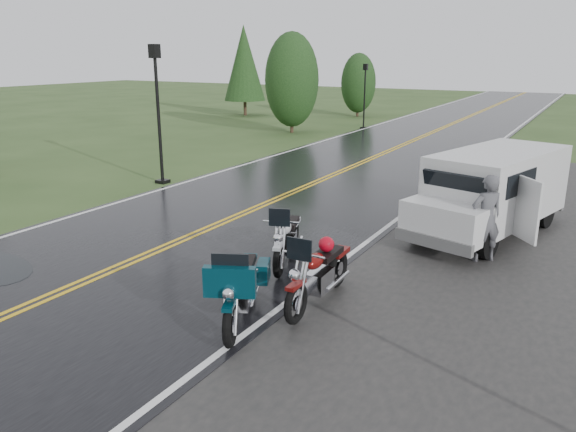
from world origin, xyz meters
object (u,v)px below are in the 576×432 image
object	(u,v)px
motorcycle_red	(296,287)
person_at_van	(486,220)
motorcycle_teal	(230,306)
van_white	(423,200)
motorcycle_silver	(279,248)
lamp_post_near_left	(158,115)
lamp_post_far_left	(365,96)

from	to	relation	value
motorcycle_red	person_at_van	world-z (taller)	person_at_van
motorcycle_teal	van_white	bearing A→B (deg)	56.05
person_at_van	motorcycle_silver	bearing A→B (deg)	0.96
motorcycle_red	person_at_van	bearing A→B (deg)	64.01
lamp_post_near_left	lamp_post_far_left	distance (m)	16.48
van_white	person_at_van	bearing A→B (deg)	-5.47
motorcycle_silver	lamp_post_near_left	bearing A→B (deg)	126.20
motorcycle_silver	person_at_van	distance (m)	4.36
motorcycle_silver	van_white	world-z (taller)	van_white
motorcycle_teal	person_at_van	world-z (taller)	person_at_van
van_white	motorcycle_red	bearing A→B (deg)	-80.85
person_at_van	lamp_post_far_left	bearing A→B (deg)	-103.04
van_white	motorcycle_teal	bearing A→B (deg)	-84.21
person_at_van	motorcycle_teal	bearing A→B (deg)	24.28
motorcycle_red	van_white	distance (m)	5.05
motorcycle_silver	lamp_post_far_left	size ratio (longest dim) A/B	0.61
lamp_post_near_left	van_white	bearing A→B (deg)	-11.02
motorcycle_red	motorcycle_silver	world-z (taller)	motorcycle_red
van_white	person_at_van	distance (m)	1.58
motorcycle_red	van_white	size ratio (longest dim) A/B	0.45
motorcycle_teal	motorcycle_red	bearing A→B (deg)	41.85
person_at_van	lamp_post_near_left	distance (m)	11.18
person_at_van	lamp_post_far_left	distance (m)	21.49
motorcycle_red	motorcycle_teal	size ratio (longest dim) A/B	0.98
lamp_post_far_left	motorcycle_teal	bearing A→B (deg)	-72.22
motorcycle_teal	van_white	world-z (taller)	van_white
motorcycle_red	person_at_van	xyz separation A→B (m)	(2.00, 4.46, 0.23)
motorcycle_teal	lamp_post_far_left	bearing A→B (deg)	83.13
motorcycle_red	person_at_van	distance (m)	4.89
person_at_van	motorcycle_red	bearing A→B (deg)	24.16
motorcycle_silver	lamp_post_far_left	world-z (taller)	lamp_post_far_left
person_at_van	lamp_post_near_left	bearing A→B (deg)	-54.09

